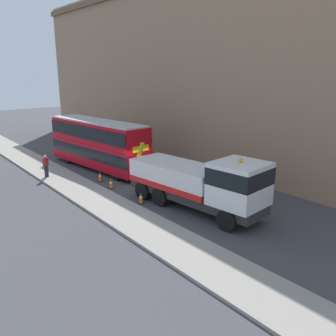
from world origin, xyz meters
name	(u,v)px	position (x,y,z in m)	size (l,w,h in m)	color
ground_plane	(146,185)	(0.00, 0.00, 0.00)	(120.00, 120.00, 0.00)	#424247
near_kerb	(93,197)	(0.00, -4.20, 0.07)	(60.00, 2.80, 0.15)	gray
building_facade	(216,70)	(0.00, 6.89, 8.07)	(60.00, 1.50, 16.00)	#9E7A5B
recovery_tow_truck	(200,182)	(5.83, -0.30, 1.76)	(10.24, 3.54, 3.67)	#2D2D2D
double_decker_bus	(98,142)	(-6.35, -0.34, 2.23)	(11.20, 3.67, 4.06)	#B70C19
pedestrian_onlooker	(46,166)	(-6.15, -4.95, 0.99)	(0.45, 0.48, 1.71)	#232333
traffic_cone_near_bus	(100,177)	(-2.97, -2.08, 0.34)	(0.36, 0.36, 0.72)	orange
traffic_cone_midway	(111,183)	(-1.04, -2.27, 0.34)	(0.36, 0.36, 0.72)	orange
traffic_cone_near_truck	(141,198)	(2.73, -2.32, 0.34)	(0.36, 0.36, 0.72)	orange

